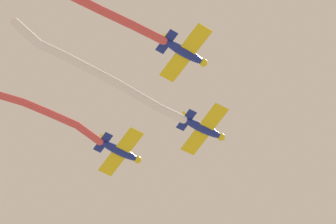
% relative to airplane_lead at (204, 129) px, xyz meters
% --- Properties ---
extents(airplane_lead, '(6.47, 5.51, 1.73)m').
position_rel_airplane_lead_xyz_m(airplane_lead, '(0.00, 0.00, 0.00)').
color(airplane_lead, navy).
extents(smoke_trail_lead, '(13.72, 15.22, 1.61)m').
position_rel_airplane_lead_xyz_m(smoke_trail_lead, '(-7.73, 9.31, -0.49)').
color(smoke_trail_lead, white).
extents(airplane_left_wing, '(6.35, 5.59, 1.73)m').
position_rel_airplane_lead_xyz_m(airplane_left_wing, '(2.11, 8.94, 0.00)').
color(airplane_left_wing, navy).
extents(airplane_right_wing, '(6.34, 5.60, 1.73)m').
position_rel_airplane_lead_xyz_m(airplane_right_wing, '(-9.10, 1.16, 0.30)').
color(airplane_right_wing, navy).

